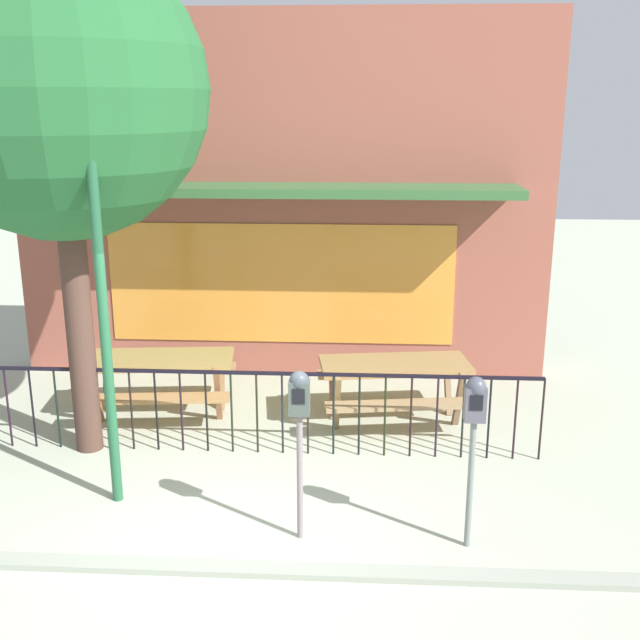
{
  "coord_description": "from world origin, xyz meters",
  "views": [
    {
      "loc": [
        1.17,
        -6.11,
        3.84
      ],
      "look_at": [
        0.68,
        2.22,
        1.45
      ],
      "focal_mm": 43.31,
      "sensor_mm": 36.0,
      "label": 1
    }
  ],
  "objects": [
    {
      "name": "street_lamp",
      "position": [
        -1.25,
        0.67,
        2.66
      ],
      "size": [
        0.28,
        0.28,
        4.1
      ],
      "color": "#215636",
      "rests_on": "ground"
    },
    {
      "name": "parking_meter_far",
      "position": [
        0.63,
        0.09,
        1.24
      ],
      "size": [
        0.18,
        0.17,
        1.61
      ],
      "color": "gray",
      "rests_on": "ground"
    },
    {
      "name": "parking_meter_near",
      "position": [
        2.13,
        0.04,
        1.24
      ],
      "size": [
        0.18,
        0.17,
        1.6
      ],
      "color": "slate",
      "rests_on": "ground"
    },
    {
      "name": "ground",
      "position": [
        0.0,
        0.0,
        0.0
      ],
      "size": [
        40.0,
        40.0,
        0.0
      ],
      "primitive_type": "plane",
      "color": "#A5AE98"
    },
    {
      "name": "patio_fence_front",
      "position": [
        0.0,
        1.82,
        0.66
      ],
      "size": [
        6.3,
        0.04,
        0.97
      ],
      "color": "black",
      "rests_on": "ground"
    },
    {
      "name": "street_tree",
      "position": [
        -1.94,
        1.82,
        3.92
      ],
      "size": [
        3.06,
        3.06,
        5.47
      ],
      "color": "#4A3229",
      "rests_on": "ground"
    },
    {
      "name": "picnic_table_left",
      "position": [
        -1.35,
        2.82,
        0.61
      ],
      "size": [
        1.93,
        1.53,
        0.79
      ],
      "color": "olive",
      "rests_on": "ground"
    },
    {
      "name": "curb_edge",
      "position": [
        0.0,
        -0.48,
        0.0
      ],
      "size": [
        10.46,
        0.2,
        0.11
      ],
      "primitive_type": "cube",
      "color": "gray",
      "rests_on": "ground"
    },
    {
      "name": "pub_storefront",
      "position": [
        0.0,
        4.63,
        2.5
      ],
      "size": [
        7.47,
        1.4,
        5.01
      ],
      "color": "brown",
      "rests_on": "ground"
    },
    {
      "name": "picnic_table_right",
      "position": [
        1.56,
        2.79,
        0.61
      ],
      "size": [
        1.98,
        1.6,
        0.79
      ],
      "color": "olive",
      "rests_on": "ground"
    }
  ]
}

